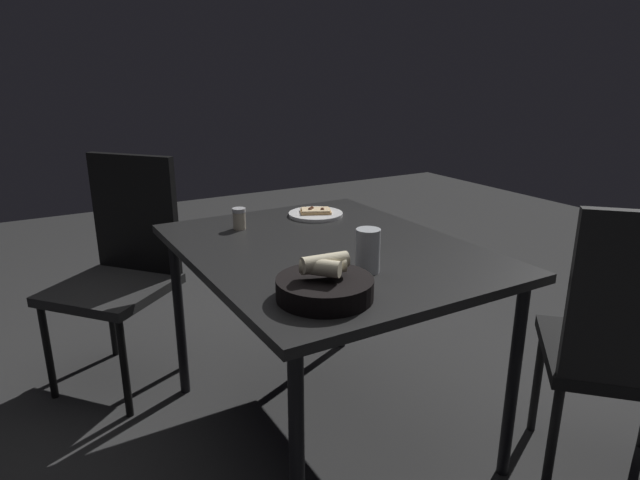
{
  "coord_description": "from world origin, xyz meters",
  "views": [
    {
      "loc": [
        -1.52,
        0.91,
        1.32
      ],
      "look_at": [
        0.06,
        -0.01,
        0.74
      ],
      "focal_mm": 30.28,
      "sensor_mm": 36.0,
      "label": 1
    }
  ],
  "objects_px": {
    "pizza_plate": "(316,214)",
    "beer_glass": "(368,253)",
    "pepper_shaker": "(239,220)",
    "chair_far": "(630,341)",
    "dining_table": "(327,263)",
    "bread_basket": "(324,285)",
    "chair_near": "(123,259)"
  },
  "relations": [
    {
      "from": "dining_table",
      "to": "chair_far",
      "type": "xyz_separation_m",
      "value": [
        -0.74,
        -0.61,
        -0.13
      ]
    },
    {
      "from": "bread_basket",
      "to": "chair_far",
      "type": "bearing_deg",
      "value": -113.22
    },
    {
      "from": "bread_basket",
      "to": "pepper_shaker",
      "type": "bearing_deg",
      "value": -4.38
    },
    {
      "from": "bread_basket",
      "to": "beer_glass",
      "type": "bearing_deg",
      "value": -63.68
    },
    {
      "from": "beer_glass",
      "to": "chair_far",
      "type": "bearing_deg",
      "value": -126.6
    },
    {
      "from": "dining_table",
      "to": "pepper_shaker",
      "type": "height_order",
      "value": "pepper_shaker"
    },
    {
      "from": "chair_far",
      "to": "dining_table",
      "type": "bearing_deg",
      "value": 39.4
    },
    {
      "from": "pizza_plate",
      "to": "chair_far",
      "type": "relative_size",
      "value": 0.23
    },
    {
      "from": "dining_table",
      "to": "beer_glass",
      "type": "distance_m",
      "value": 0.3
    },
    {
      "from": "beer_glass",
      "to": "chair_near",
      "type": "height_order",
      "value": "chair_near"
    },
    {
      "from": "beer_glass",
      "to": "pepper_shaker",
      "type": "relative_size",
      "value": 1.63
    },
    {
      "from": "chair_near",
      "to": "pepper_shaker",
      "type": "bearing_deg",
      "value": -139.79
    },
    {
      "from": "pizza_plate",
      "to": "chair_far",
      "type": "height_order",
      "value": "chair_far"
    },
    {
      "from": "chair_near",
      "to": "chair_far",
      "type": "xyz_separation_m",
      "value": [
        -1.53,
        -1.15,
        -0.0
      ]
    },
    {
      "from": "bread_basket",
      "to": "chair_far",
      "type": "relative_size",
      "value": 0.27
    },
    {
      "from": "pepper_shaker",
      "to": "chair_far",
      "type": "xyz_separation_m",
      "value": [
        -1.09,
        -0.79,
        -0.23
      ]
    },
    {
      "from": "pizza_plate",
      "to": "beer_glass",
      "type": "height_order",
      "value": "beer_glass"
    },
    {
      "from": "pepper_shaker",
      "to": "chair_far",
      "type": "distance_m",
      "value": 1.36
    },
    {
      "from": "pepper_shaker",
      "to": "pizza_plate",
      "type": "bearing_deg",
      "value": -86.56
    },
    {
      "from": "chair_far",
      "to": "pepper_shaker",
      "type": "bearing_deg",
      "value": 35.79
    },
    {
      "from": "chair_near",
      "to": "chair_far",
      "type": "bearing_deg",
      "value": -142.89
    },
    {
      "from": "bread_basket",
      "to": "pepper_shaker",
      "type": "distance_m",
      "value": 0.73
    },
    {
      "from": "pizza_plate",
      "to": "chair_near",
      "type": "relative_size",
      "value": 0.23
    },
    {
      "from": "beer_glass",
      "to": "chair_far",
      "type": "relative_size",
      "value": 0.14
    },
    {
      "from": "chair_near",
      "to": "dining_table",
      "type": "bearing_deg",
      "value": -145.18
    },
    {
      "from": "dining_table",
      "to": "chair_far",
      "type": "height_order",
      "value": "chair_far"
    },
    {
      "from": "beer_glass",
      "to": "pepper_shaker",
      "type": "distance_m",
      "value": 0.64
    },
    {
      "from": "pizza_plate",
      "to": "beer_glass",
      "type": "bearing_deg",
      "value": 163.55
    },
    {
      "from": "bread_basket",
      "to": "pepper_shaker",
      "type": "relative_size",
      "value": 3.2
    },
    {
      "from": "bread_basket",
      "to": "beer_glass",
      "type": "distance_m",
      "value": 0.24
    },
    {
      "from": "dining_table",
      "to": "chair_far",
      "type": "distance_m",
      "value": 0.97
    },
    {
      "from": "beer_glass",
      "to": "dining_table",
      "type": "bearing_deg",
      "value": -4.5
    }
  ]
}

